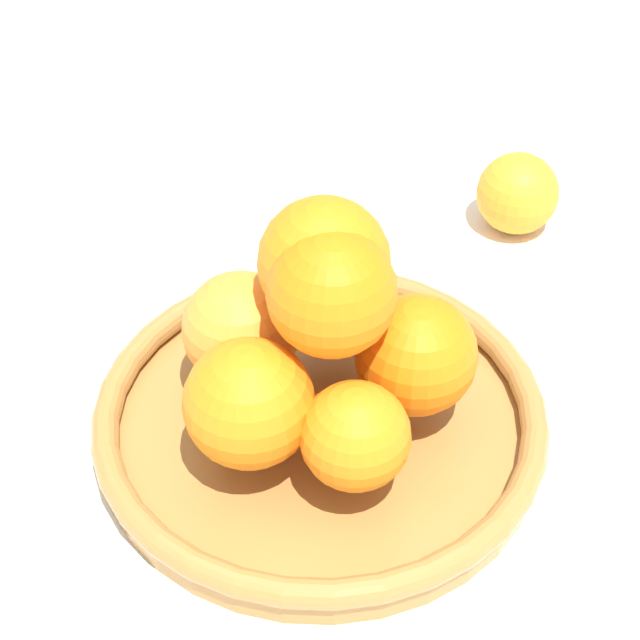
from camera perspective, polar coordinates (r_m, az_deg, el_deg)
The scene contains 4 objects.
ground_plane at distance 0.74m, azimuth -0.00°, elevation -6.23°, with size 4.00×4.00×0.00m, color white.
fruit_bowl at distance 0.72m, azimuth -0.00°, elevation -5.32°, with size 0.30×0.30×0.03m.
orange_pile at distance 0.67m, azimuth 0.06°, elevation -0.72°, with size 0.19×0.19×0.15m.
stray_orange at distance 0.91m, azimuth 10.49°, elevation 6.66°, with size 0.07×0.07×0.07m, color orange.
Camera 1 is at (-0.40, 0.29, 0.55)m, focal length 60.00 mm.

